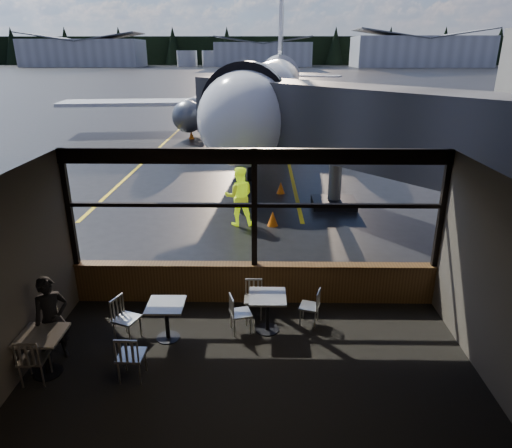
{
  "coord_description": "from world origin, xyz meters",
  "views": [
    {
      "loc": [
        0.17,
        -9.12,
        5.32
      ],
      "look_at": [
        0.02,
        1.0,
        1.5
      ],
      "focal_mm": 32.0,
      "sensor_mm": 36.0,
      "label": 1
    }
  ],
  "objects_px": {
    "cone_extra": "(273,219)",
    "cone_wing": "(191,135)",
    "airliner": "(270,52)",
    "chair_near_w": "(241,313)",
    "jet_bridge": "(370,145)",
    "chair_near_n": "(254,300)",
    "cafe_table_mid": "(167,321)",
    "chair_mid_s": "(131,356)",
    "chair_mid_w": "(127,319)",
    "ground_crew": "(239,196)",
    "cone_nose": "(281,188)",
    "chair_left_s": "(34,359)",
    "passenger": "(52,319)",
    "cafe_table_near": "(267,313)",
    "cafe_table_left": "(45,354)",
    "chair_near_e": "(309,307)"
  },
  "relations": [
    {
      "from": "chair_near_e",
      "to": "cone_extra",
      "type": "relative_size",
      "value": 1.62
    },
    {
      "from": "jet_bridge",
      "to": "ground_crew",
      "type": "xyz_separation_m",
      "value": [
        -4.19,
        -0.56,
        -1.55
      ]
    },
    {
      "from": "cone_extra",
      "to": "cone_wing",
      "type": "bearing_deg",
      "value": 107.49
    },
    {
      "from": "jet_bridge",
      "to": "chair_near_e",
      "type": "xyz_separation_m",
      "value": [
        -2.45,
        -6.41,
        -2.12
      ]
    },
    {
      "from": "cafe_table_left",
      "to": "ground_crew",
      "type": "relative_size",
      "value": 0.42
    },
    {
      "from": "chair_left_s",
      "to": "cone_extra",
      "type": "height_order",
      "value": "chair_left_s"
    },
    {
      "from": "cafe_table_left",
      "to": "chair_near_w",
      "type": "height_order",
      "value": "chair_near_w"
    },
    {
      "from": "chair_mid_s",
      "to": "ground_crew",
      "type": "height_order",
      "value": "ground_crew"
    },
    {
      "from": "jet_bridge",
      "to": "cone_wing",
      "type": "height_order",
      "value": "jet_bridge"
    },
    {
      "from": "chair_near_w",
      "to": "ground_crew",
      "type": "distance_m",
      "value": 6.2
    },
    {
      "from": "cafe_table_near",
      "to": "cone_extra",
      "type": "height_order",
      "value": "cafe_table_near"
    },
    {
      "from": "chair_left_s",
      "to": "ground_crew",
      "type": "distance_m",
      "value": 8.33
    },
    {
      "from": "cafe_table_mid",
      "to": "cafe_table_left",
      "type": "distance_m",
      "value": 2.2
    },
    {
      "from": "cafe_table_mid",
      "to": "chair_near_n",
      "type": "bearing_deg",
      "value": 26.17
    },
    {
      "from": "cafe_table_left",
      "to": "chair_mid_s",
      "type": "distance_m",
      "value": 1.54
    },
    {
      "from": "airliner",
      "to": "ground_crew",
      "type": "height_order",
      "value": "airliner"
    },
    {
      "from": "cone_wing",
      "to": "jet_bridge",
      "type": "bearing_deg",
      "value": -61.99
    },
    {
      "from": "chair_mid_s",
      "to": "chair_mid_w",
      "type": "distance_m",
      "value": 1.21
    },
    {
      "from": "cone_nose",
      "to": "cone_wing",
      "type": "height_order",
      "value": "cone_wing"
    },
    {
      "from": "airliner",
      "to": "chair_near_w",
      "type": "height_order",
      "value": "airliner"
    },
    {
      "from": "cafe_table_near",
      "to": "cone_nose",
      "type": "bearing_deg",
      "value": 86.35
    },
    {
      "from": "cafe_table_near",
      "to": "cone_extra",
      "type": "relative_size",
      "value": 1.62
    },
    {
      "from": "jet_bridge",
      "to": "chair_near_n",
      "type": "distance_m",
      "value": 7.44
    },
    {
      "from": "cone_nose",
      "to": "chair_mid_s",
      "type": "bearing_deg",
      "value": -104.86
    },
    {
      "from": "chair_mid_w",
      "to": "cafe_table_left",
      "type": "bearing_deg",
      "value": -25.93
    },
    {
      "from": "jet_bridge",
      "to": "cafe_table_near",
      "type": "distance_m",
      "value": 7.75
    },
    {
      "from": "cone_extra",
      "to": "ground_crew",
      "type": "bearing_deg",
      "value": 174.16
    },
    {
      "from": "airliner",
      "to": "jet_bridge",
      "type": "distance_m",
      "value": 17.13
    },
    {
      "from": "airliner",
      "to": "chair_mid_s",
      "type": "xyz_separation_m",
      "value": [
        -2.65,
        -24.79,
        -4.85
      ]
    },
    {
      "from": "chair_left_s",
      "to": "ground_crew",
      "type": "height_order",
      "value": "ground_crew"
    },
    {
      "from": "chair_mid_s",
      "to": "cone_nose",
      "type": "relative_size",
      "value": 1.98
    },
    {
      "from": "ground_crew",
      "to": "cone_nose",
      "type": "bearing_deg",
      "value": -117.74
    },
    {
      "from": "jet_bridge",
      "to": "chair_near_n",
      "type": "bearing_deg",
      "value": -120.35
    },
    {
      "from": "ground_crew",
      "to": "cone_wing",
      "type": "xyz_separation_m",
      "value": [
        -3.92,
        15.8,
        -0.71
      ]
    },
    {
      "from": "cafe_table_near",
      "to": "chair_near_w",
      "type": "relative_size",
      "value": 0.95
    },
    {
      "from": "cafe_table_near",
      "to": "cafe_table_left",
      "type": "bearing_deg",
      "value": -160.27
    },
    {
      "from": "cafe_table_near",
      "to": "ground_crew",
      "type": "height_order",
      "value": "ground_crew"
    },
    {
      "from": "cone_nose",
      "to": "chair_mid_w",
      "type": "bearing_deg",
      "value": -108.57
    },
    {
      "from": "cafe_table_mid",
      "to": "jet_bridge",
      "type": "bearing_deg",
      "value": 52.89
    },
    {
      "from": "chair_left_s",
      "to": "passenger",
      "type": "distance_m",
      "value": 0.75
    },
    {
      "from": "chair_mid_s",
      "to": "chair_left_s",
      "type": "distance_m",
      "value": 1.63
    },
    {
      "from": "passenger",
      "to": "cone_extra",
      "type": "height_order",
      "value": "passenger"
    },
    {
      "from": "cafe_table_near",
      "to": "chair_mid_s",
      "type": "xyz_separation_m",
      "value": [
        -2.34,
        -1.49,
        0.06
      ]
    },
    {
      "from": "chair_mid_s",
      "to": "jet_bridge",
      "type": "bearing_deg",
      "value": 57.1
    },
    {
      "from": "cone_wing",
      "to": "cone_extra",
      "type": "relative_size",
      "value": 1.02
    },
    {
      "from": "passenger",
      "to": "cafe_table_near",
      "type": "bearing_deg",
      "value": -22.19
    },
    {
      "from": "cone_wing",
      "to": "chair_mid_w",
      "type": "bearing_deg",
      "value": -84.76
    },
    {
      "from": "chair_near_n",
      "to": "cone_wing",
      "type": "relative_size",
      "value": 1.63
    },
    {
      "from": "cafe_table_left",
      "to": "cone_wing",
      "type": "bearing_deg",
      "value": 92.23
    },
    {
      "from": "jet_bridge",
      "to": "chair_near_n",
      "type": "height_order",
      "value": "jet_bridge"
    }
  ]
}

